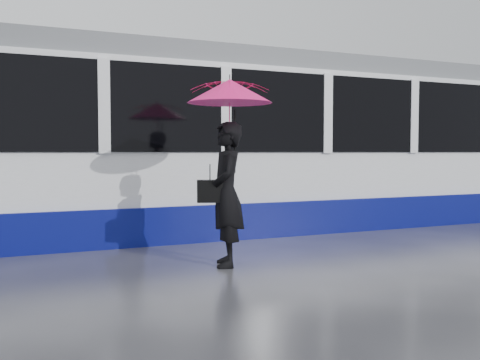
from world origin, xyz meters
name	(u,v)px	position (x,y,z in m)	size (l,w,h in m)	color
ground	(230,256)	(0.00, 0.00, 0.00)	(90.00, 90.00, 0.00)	#28282D
rails	(179,232)	(0.00, 2.50, 0.01)	(34.00, 1.51, 0.02)	#3F3D38
tram	(315,145)	(2.95, 2.50, 1.64)	(26.00, 2.56, 3.35)	white
woman	(226,194)	(-0.29, -0.57, 0.95)	(0.69, 0.45, 1.90)	black
umbrella	(230,108)	(-0.24, -0.57, 2.08)	(1.40, 1.40, 1.28)	#DD1246
handbag	(210,191)	(-0.51, -0.55, 0.99)	(0.37, 0.24, 0.47)	black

